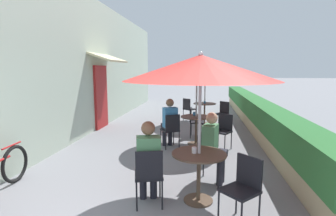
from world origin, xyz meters
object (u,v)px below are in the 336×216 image
object	(u,v)px
cafe_chair_mid_left	(171,128)
cafe_chair_far_left	(189,108)
cafe_chair_near_right	(149,173)
coffee_cup_far	(205,102)
cafe_chair_near_back	(243,184)
seated_patron_mid_left	(169,121)
seated_patron_near_right	(148,159)
coffee_cup_near	(194,150)
patio_table_mid	(196,124)
seated_patron_near_left	(213,144)
cafe_chair_mid_right	(223,129)
patio_umbrella_mid	(197,68)
cafe_chair_near_left	(207,153)
patio_umbrella_near	(201,68)
patio_umbrella_far	(205,69)
cafe_chair_mid_back	(194,120)
coffee_cup_mid	(194,114)
patio_table_near	(199,166)
patio_table_far	(205,109)
cafe_chair_far_right	(222,112)

from	to	relation	value
cafe_chair_mid_left	cafe_chair_far_left	world-z (taller)	same
cafe_chair_near_right	coffee_cup_far	size ratio (longest dim) A/B	9.67
cafe_chair_near_back	seated_patron_mid_left	size ratio (longest dim) A/B	0.70
seated_patron_near_right	coffee_cup_near	distance (m)	0.68
coffee_cup_far	patio_table_mid	bearing A→B (deg)	-94.93
seated_patron_near_left	cafe_chair_mid_right	size ratio (longest dim) A/B	1.44
cafe_chair_far_left	patio_umbrella_mid	bearing A→B (deg)	-41.26
cafe_chair_near_left	patio_umbrella_mid	bearing A→B (deg)	-158.38
seated_patron_near_right	patio_umbrella_near	bearing A→B (deg)	-2.71
coffee_cup_near	patio_umbrella_far	distance (m)	5.90
patio_umbrella_near	cafe_chair_near_left	xyz separation A→B (m)	(0.12, 0.74, -1.48)
cafe_chair_mid_right	coffee_cup_near	bearing A→B (deg)	107.85
cafe_chair_near_left	cafe_chair_mid_back	size ratio (longest dim) A/B	1.00
coffee_cup_near	patio_umbrella_mid	size ratio (longest dim) A/B	0.04
cafe_chair_mid_left	coffee_cup_mid	xyz separation A→B (m)	(0.55, 0.59, 0.28)
cafe_chair_near_left	patio_umbrella_far	xyz separation A→B (m)	(-0.03, 5.03, 1.48)
patio_table_near	patio_umbrella_far	xyz separation A→B (m)	(0.09, 5.77, 1.44)
coffee_cup_near	patio_table_far	size ratio (longest dim) A/B	0.11
patio_table_near	patio_umbrella_near	world-z (taller)	patio_umbrella_near
patio_table_far	cafe_chair_far_right	bearing A→B (deg)	-35.96
patio_umbrella_mid	patio_umbrella_far	world-z (taller)	same
seated_patron_near_right	cafe_chair_mid_right	size ratio (longest dim) A/B	1.44
patio_table_far	cafe_chair_mid_left	bearing A→B (deg)	-104.87
coffee_cup_mid	cafe_chair_far_left	xyz separation A→B (m)	(-0.32, 3.00, -0.28)
cafe_chair_mid_right	seated_patron_near_left	bearing A→B (deg)	111.67
cafe_chair_near_back	cafe_chair_far_right	xyz separation A→B (m)	(0.12, 5.80, 0.00)
patio_umbrella_far	cafe_chair_mid_back	bearing A→B (deg)	-98.45
coffee_cup_near	cafe_chair_mid_left	distance (m)	2.72
cafe_chair_far_right	patio_umbrella_far	bearing A→B (deg)	5.85
seated_patron_mid_left	patio_table_near	bearing A→B (deg)	-102.98
seated_patron_near_left	coffee_cup_near	world-z (taller)	seated_patron_near_left
cafe_chair_far_right	cafe_chair_near_right	bearing A→B (deg)	117.74
cafe_chair_mid_back	coffee_cup_far	distance (m)	1.91
cafe_chair_mid_left	cafe_chair_far_right	distance (m)	3.07
cafe_chair_near_left	coffee_cup_near	xyz separation A→B (m)	(-0.19, -0.75, 0.28)
coffee_cup_near	patio_table_mid	xyz separation A→B (m)	(-0.06, 3.06, -0.24)
cafe_chair_near_right	cafe_chair_near_back	distance (m)	1.30
patio_table_near	patio_table_far	size ratio (longest dim) A/B	1.00
patio_table_near	cafe_chair_near_back	xyz separation A→B (m)	(0.58, -0.48, -0.04)
patio_table_mid	patio_table_far	size ratio (longest dim) A/B	1.00
cafe_chair_far_right	seated_patron_near_right	bearing A→B (deg)	117.20
patio_umbrella_near	coffee_cup_near	xyz separation A→B (m)	(-0.07, -0.01, -1.20)
patio_umbrella_near	cafe_chair_near_left	world-z (taller)	patio_umbrella_near
seated_patron_near_left	patio_umbrella_mid	bearing A→B (deg)	-155.86
patio_umbrella_mid	patio_table_far	xyz separation A→B (m)	(0.22, 2.72, -1.44)
coffee_cup_far	seated_patron_mid_left	bearing A→B (deg)	-106.83
patio_umbrella_near	cafe_chair_mid_back	bearing A→B (deg)	93.05
seated_patron_near_right	patio_umbrella_mid	size ratio (longest dim) A/B	0.56
coffee_cup_mid	coffee_cup_far	bearing A→B (deg)	83.37
patio_umbrella_far	cafe_chair_far_left	world-z (taller)	patio_umbrella_far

